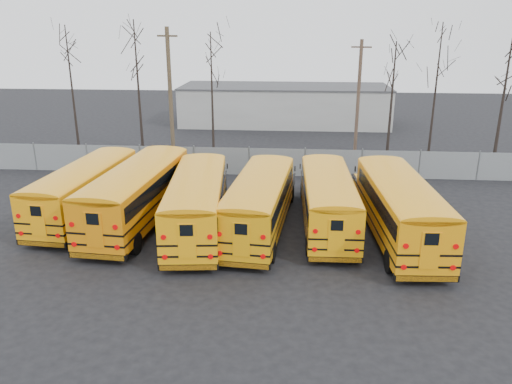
# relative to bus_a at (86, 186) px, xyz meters

# --- Properties ---
(ground) EXTENTS (120.00, 120.00, 0.00)m
(ground) POSITION_rel_bus_a_xyz_m (8.32, -3.09, -1.79)
(ground) COLOR black
(ground) RESTS_ON ground
(fence) EXTENTS (40.00, 0.04, 2.00)m
(fence) POSITION_rel_bus_a_xyz_m (8.32, 8.91, -0.79)
(fence) COLOR gray
(fence) RESTS_ON ground
(distant_building) EXTENTS (22.00, 8.00, 4.00)m
(distant_building) POSITION_rel_bus_a_xyz_m (10.32, 28.91, 0.21)
(distant_building) COLOR #B2B1AC
(distant_building) RESTS_ON ground
(bus_a) EXTENTS (3.30, 11.09, 3.06)m
(bus_a) POSITION_rel_bus_a_xyz_m (0.00, 0.00, 0.00)
(bus_a) COLOR black
(bus_a) RESTS_ON ground
(bus_b) EXTENTS (3.62, 12.01, 3.32)m
(bus_b) POSITION_rel_bus_a_xyz_m (3.25, -0.78, 0.15)
(bus_b) COLOR black
(bus_b) RESTS_ON ground
(bus_c) EXTENTS (3.74, 11.51, 3.17)m
(bus_c) POSITION_rel_bus_a_xyz_m (6.63, -1.71, 0.06)
(bus_c) COLOR black
(bus_c) RESTS_ON ground
(bus_d) EXTENTS (3.54, 11.22, 3.09)m
(bus_d) POSITION_rel_bus_a_xyz_m (9.85, -1.39, 0.02)
(bus_d) COLOR black
(bus_d) RESTS_ON ground
(bus_e) EXTENTS (2.75, 10.85, 3.02)m
(bus_e) POSITION_rel_bus_a_xyz_m (13.37, -0.63, -0.03)
(bus_e) COLOR black
(bus_e) RESTS_ON ground
(bus_f) EXTENTS (3.30, 11.69, 3.24)m
(bus_f) POSITION_rel_bus_a_xyz_m (16.81, -1.80, 0.10)
(bus_f) COLOR black
(bus_f) RESTS_ON ground
(utility_pole_left) EXTENTS (1.73, 0.83, 10.22)m
(utility_pole_left) POSITION_rel_bus_a_xyz_m (1.77, 13.01, 3.46)
(utility_pole_left) COLOR #4F402C
(utility_pole_left) RESTS_ON ground
(utility_pole_right) EXTENTS (1.63, 0.46, 9.24)m
(utility_pole_right) POSITION_rel_bus_a_xyz_m (16.74, 16.81, 2.95)
(utility_pole_right) COLOR brown
(utility_pole_right) RESTS_ON ground
(tree_0) EXTENTS (0.26, 0.26, 10.35)m
(tree_0) POSITION_rel_bus_a_xyz_m (-6.55, 13.97, 3.38)
(tree_0) COLOR black
(tree_0) RESTS_ON ground
(tree_1) EXTENTS (0.26, 0.26, 10.74)m
(tree_1) POSITION_rel_bus_a_xyz_m (-0.92, 13.57, 3.58)
(tree_1) COLOR black
(tree_1) RESTS_ON ground
(tree_2) EXTENTS (0.26, 0.26, 9.88)m
(tree_2) POSITION_rel_bus_a_xyz_m (5.39, 11.06, 3.14)
(tree_2) COLOR black
(tree_2) RESTS_ON ground
(tree_3) EXTENTS (0.26, 0.26, 9.19)m
(tree_3) POSITION_rel_bus_a_xyz_m (18.89, 13.64, 2.80)
(tree_3) COLOR black
(tree_3) RESTS_ON ground
(tree_4) EXTENTS (0.26, 0.26, 10.54)m
(tree_4) POSITION_rel_bus_a_xyz_m (22.02, 13.31, 3.48)
(tree_4) COLOR black
(tree_4) RESTS_ON ground
(tree_5) EXTENTS (0.26, 0.26, 9.49)m
(tree_5) POSITION_rel_bus_a_xyz_m (26.02, 10.75, 2.95)
(tree_5) COLOR black
(tree_5) RESTS_ON ground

